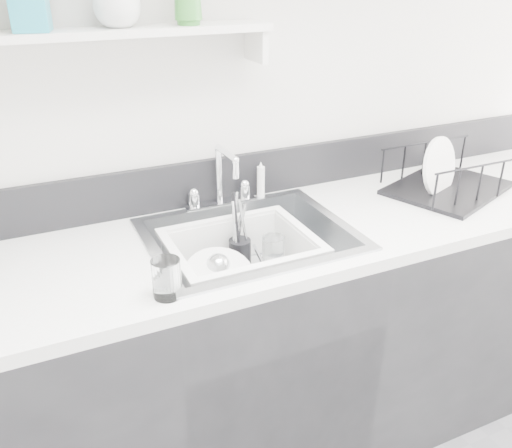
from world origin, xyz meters
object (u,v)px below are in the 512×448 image
counter_run (250,351)px  wash_tub (241,263)px  sink (250,260)px  dish_rack (450,170)px

counter_run → wash_tub: wash_tub is taller
counter_run → sink: size_ratio=5.00×
wash_tub → counter_run: bearing=31.4°
wash_tub → dish_rack: bearing=3.5°
sink → dish_rack: size_ratio=1.44×
counter_run → sink: bearing=0.0°
sink → wash_tub: 0.05m
sink → dish_rack: 0.85m
counter_run → dish_rack: dish_rack is taller
wash_tub → dish_rack: (0.87, 0.05, 0.16)m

